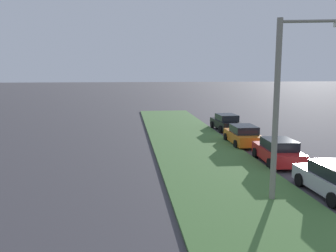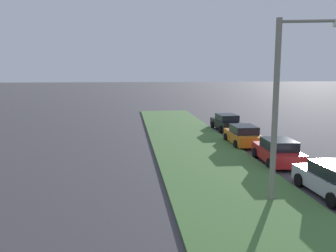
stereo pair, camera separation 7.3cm
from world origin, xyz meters
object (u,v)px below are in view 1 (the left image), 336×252
Objects in this scene: parked_car_silver at (335,180)px; streetlight at (286,97)px; parked_car_orange at (243,135)px; parked_car_red at (278,152)px; parked_car_black at (226,122)px.

parked_car_silver is 4.54m from streetlight.
parked_car_orange is 12.10m from streetlight.
parked_car_orange is (5.34, 0.36, 0.00)m from parked_car_red.
parked_car_red is 0.58× the size of streetlight.
parked_car_black is at bearing -8.29° from streetlight.
parked_car_orange is at bearing 6.64° from parked_car_red.
streetlight reaches higher than parked_car_black.
streetlight reaches higher than parked_car_red.
streetlight is at bearing 170.38° from parked_car_orange.
parked_car_silver is at bearing -175.12° from parked_car_red.
parked_car_silver is 0.58× the size of streetlight.
parked_car_silver is 0.99× the size of parked_car_red.
parked_car_black is at bearing -4.03° from parked_car_orange.
parked_car_black is at bearing -1.13° from parked_car_silver.
parked_car_black is (11.88, -0.18, 0.00)m from parked_car_red.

